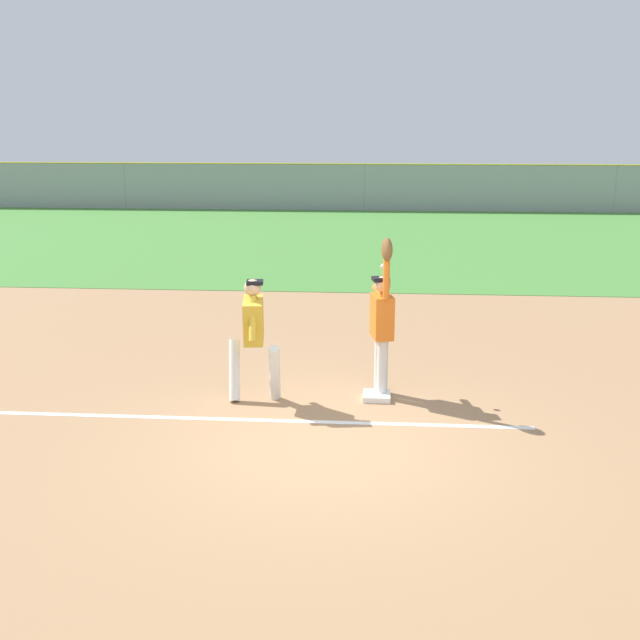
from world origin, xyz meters
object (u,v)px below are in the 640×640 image
Objects in this scene: parked_car_red at (351,189)px; parked_car_blue at (461,190)px; first_base at (377,396)px; parked_car_tan at (249,189)px; fielder at (382,319)px; parked_car_green at (567,191)px; baseball at (383,266)px; runner at (254,331)px.

parked_car_red and parked_car_blue have the same top height.
parked_car_tan reaches higher than first_base.
fielder reaches higher than parked_car_red.
parked_car_red reaches higher than first_base.
first_base is 0.08× the size of parked_car_red.
parked_car_blue is 4.82m from parked_car_green.
runner is at bearing -159.17° from baseball.
fielder is 27.00m from parked_car_green.
parked_car_tan and parked_car_blue have the same top height.
parked_car_green is at bearing 62.01° from runner.
parked_car_green is (10.34, 25.92, -0.32)m from runner.
parked_car_blue is 1.00× the size of parked_car_green.
baseball is 25.90m from parked_car_tan.
first_base is 0.09× the size of parked_car_blue.
parked_car_green is (8.59, 25.59, -0.45)m from fielder.
parked_car_blue is (9.89, 0.11, 0.00)m from parked_car_tan.
parked_car_tan is at bearing 179.93° from parked_car_green.
baseball is at bearing -92.71° from parked_car_red.
first_base is 0.22× the size of runner.
fielder reaches higher than runner.
runner is 0.39× the size of parked_car_blue.
baseball is (0.05, 0.48, 1.75)m from first_base.
parked_car_red is 1.03× the size of parked_car_blue.
fielder reaches higher than parked_car_tan.
fielder is at bearing 4.53° from runner.
fielder is at bearing -99.11° from parked_car_blue.
parked_car_blue is at bearing 179.46° from parked_car_green.
runner is 26.51m from parked_car_blue.
first_base is at bearing -99.18° from parked_car_blue.
parked_car_red is (-1.26, 26.01, 0.63)m from first_base.
fielder reaches higher than baseball.
parked_car_blue is at bearing -4.32° from parked_car_tan.
parked_car_tan is at bearing -88.07° from fielder.
parked_car_red is at bearing 82.82° from runner.
first_base is 0.09× the size of parked_car_green.
first_base is at bearing 0.03° from runner.
parked_car_red is at bearing 92.95° from baseball.
parked_car_green is at bearing -0.76° from parked_car_blue.
parked_car_green is at bearing -7.29° from parked_car_red.
fielder reaches higher than first_base.
parked_car_tan is (-6.06, 25.62, 0.63)m from first_base.
baseball is (1.74, 0.66, 0.80)m from runner.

